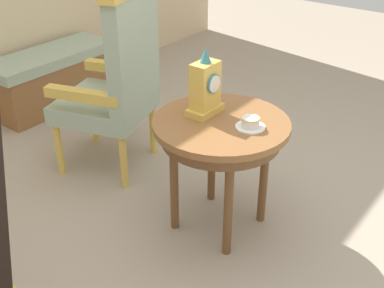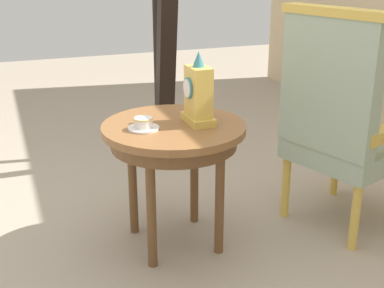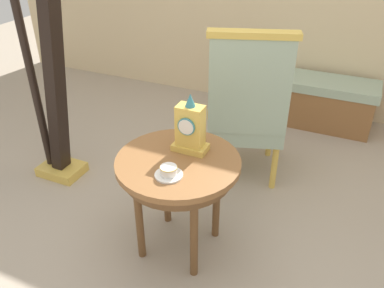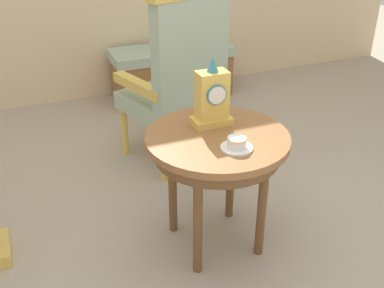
% 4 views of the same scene
% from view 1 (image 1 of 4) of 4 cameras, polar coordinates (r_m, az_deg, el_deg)
% --- Properties ---
extents(ground_plane, '(10.00, 10.00, 0.00)m').
position_cam_1_polar(ground_plane, '(2.70, 2.33, -9.87)').
color(ground_plane, tan).
extents(side_table, '(0.67, 0.67, 0.62)m').
position_cam_1_polar(side_table, '(2.46, 3.32, 1.02)').
color(side_table, brown).
rests_on(side_table, ground).
extents(teacup_left, '(0.14, 0.14, 0.06)m').
position_cam_1_polar(teacup_left, '(2.36, 6.69, 2.33)').
color(teacup_left, white).
rests_on(teacup_left, side_table).
extents(mantel_clock, '(0.19, 0.11, 0.34)m').
position_cam_1_polar(mantel_clock, '(2.44, 1.53, 6.37)').
color(mantel_clock, gold).
rests_on(mantel_clock, side_table).
extents(armchair, '(0.68, 0.67, 1.14)m').
position_cam_1_polar(armchair, '(3.02, -8.49, 7.30)').
color(armchair, '#9EB299').
rests_on(armchair, ground).
extents(window_bench, '(1.05, 0.40, 0.44)m').
position_cam_1_polar(window_bench, '(4.15, -15.58, 7.26)').
color(window_bench, '#9EB299').
rests_on(window_bench, ground).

